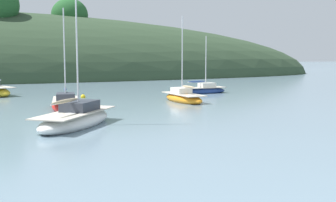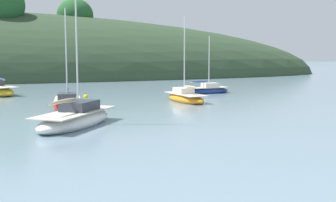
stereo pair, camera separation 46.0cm
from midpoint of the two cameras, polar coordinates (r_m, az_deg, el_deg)
The scene contains 5 objects.
sailboat_grey_yawl at distance 36.61m, azimuth 1.72°, elevation 0.49°, with size 2.53×5.87×7.52m.
sailboat_black_sloop at distance 44.69m, azimuth 4.55°, elevation 1.48°, with size 5.26×2.26×6.15m.
sailboat_navy_dinghy at distance 32.52m, azimuth -14.00°, elevation -0.41°, with size 2.57×6.17×7.63m.
sailboat_cream_ketch at distance 24.65m, azimuth -12.81°, elevation -2.35°, with size 5.88×6.98×10.34m.
mooring_buoy_channel at distance 40.49m, azimuth -11.69°, elevation 0.57°, with size 0.44×0.44×0.54m.
Camera 1 is at (-8.41, -4.55, 4.05)m, focal length 45.27 mm.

